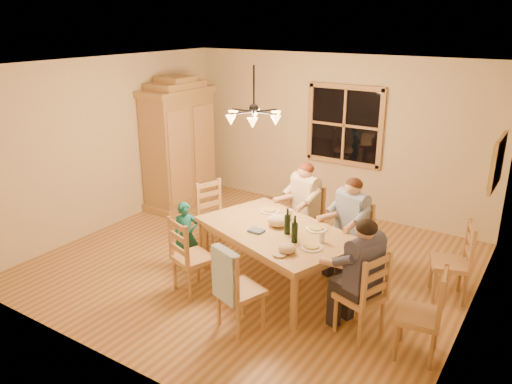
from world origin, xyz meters
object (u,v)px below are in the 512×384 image
Objects in this scene: chair_far_right at (349,252)px; adult_slate_man at (363,263)px; armoire at (179,148)px; chair_far_left at (303,231)px; chandelier at (254,116)px; chair_end_right at (359,308)px; wine_bottle_b at (295,229)px; child at (186,235)px; chair_spare_front at (417,329)px; dining_table at (277,236)px; adult_woman at (304,197)px; chair_spare_back at (448,275)px; wine_bottle_a at (287,221)px; chair_near_left at (194,269)px; chair_end_left at (217,228)px; chair_near_right at (241,303)px; adult_plaid_man at (351,215)px.

adult_slate_man is at bearing 136.64° from chair_far_right.
armoire is 2.94m from chair_far_left.
chandelier is 2.65m from chair_end_right.
armoire is 6.97× the size of wine_bottle_b.
child is 3.21m from chair_spare_front.
chair_spare_front is (3.20, -0.24, -0.16)m from child.
chair_spare_front is (1.92, -0.49, -0.36)m from dining_table.
chair_spare_back is (2.08, -0.21, -0.54)m from adult_woman.
dining_table is 6.84× the size of wine_bottle_a.
chair_near_left is 1.28m from chair_end_left.
wine_bottle_a is (0.02, 0.98, 0.62)m from chair_near_right.
armoire is 2.49× the size of child.
adult_plaid_man is (0.00, 0.00, 0.54)m from chair_far_right.
child is (-1.44, 0.79, 0.16)m from chair_near_right.
chair_near_left is 0.99m from chair_near_right.
child reaches higher than dining_table.
chair_far_left is 1.13× the size of adult_slate_man.
wine_bottle_a reaches higher than chair_near_left.
chair_spare_front is (0.63, -0.04, 0.00)m from chair_end_right.
dining_table is 2.58× the size of adult_slate_man.
chair_far_right is 3.00× the size of wine_bottle_b.
chair_near_right is (-0.51, -1.79, 0.00)m from chair_far_right.
chair_end_left is 2.74m from chair_end_right.
chair_end_left is 0.72m from child.
adult_slate_man is at bearing 78.00° from chair_spare_front.
dining_table is 1.07m from chair_far_right.
adult_plaid_man is at bearing -146.84° from chair_far_right.
dining_table is at bearing 67.62° from adult_plaid_man.
adult_slate_man is at bearing 134.74° from chair_spare_back.
chandelier is 2.33× the size of wine_bottle_b.
chair_near_left is at bearing -103.42° from chandelier.
chair_spare_back reaches higher than dining_table.
chair_near_left is at bearing -156.42° from wine_bottle_b.
chair_end_right is at bearing -19.12° from dining_table.
chair_far_left is at bearing 63.43° from chair_end_right.
chair_end_right is 0.54m from adult_slate_man.
chair_far_right is at bearing 74.54° from chair_spare_back.
chandelier is 2.33× the size of wine_bottle_a.
wine_bottle_b is (0.53, -1.26, 0.08)m from adult_woman.
adult_plaid_man is (1.96, 0.31, 0.54)m from chair_end_left.
chair_near_right is at bearing 117.64° from chair_spare_back.
wine_bottle_a is at bearing 139.07° from wine_bottle_b.
child is at bearing 156.66° from chair_near_left.
wine_bottle_b is (0.37, -0.22, 0.26)m from dining_table.
adult_plaid_man is at bearing 46.64° from chair_end_right.
chair_far_right and chair_spare_front have the same top height.
wine_bottle_b is at bearing 92.00° from chair_far_right.
chair_spare_front is (1.76, 0.55, 0.00)m from chair_near_right.
adult_plaid_man is at bearing -180.00° from chair_far_left.
adult_plaid_man is (0.83, -0.29, 0.54)m from chair_far_left.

